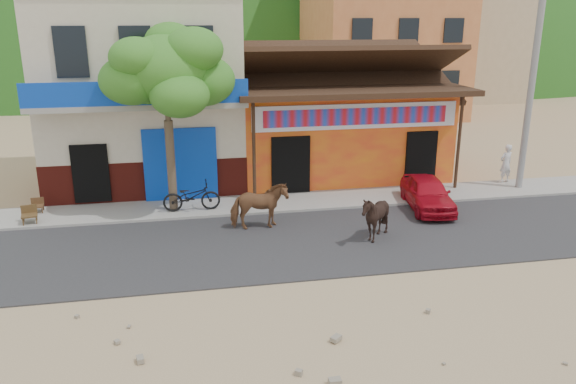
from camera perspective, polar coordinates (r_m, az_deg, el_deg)
name	(u,v)px	position (r m, az deg, el deg)	size (l,w,h in m)	color
ground	(360,277)	(14.40, 7.30, -8.56)	(120.00, 120.00, 0.00)	#9E825B
road	(333,239)	(16.57, 4.64, -4.82)	(60.00, 5.00, 0.04)	#28282B
sidewalk	(307,201)	(19.74, 1.95, -0.95)	(60.00, 2.00, 0.12)	gray
dance_club	(333,129)	(23.54, 4.61, 6.39)	(8.00, 6.00, 3.60)	orange
cafe_building	(145,92)	(22.47, -14.34, 9.78)	(7.00, 6.00, 7.00)	beige
apartment_front	(382,21)	(38.60, 9.50, 16.76)	(9.00, 9.00, 12.00)	#CC723F
apartment_rear	(464,34)	(47.76, 17.42, 15.10)	(8.00, 8.00, 10.00)	tan
tree	(168,120)	(18.34, -12.07, 7.12)	(3.00, 3.00, 6.00)	#2D721E
utility_pole	(532,80)	(22.18, 23.57, 10.42)	(0.24, 0.24, 8.00)	gray
cow_tan	(259,206)	(17.06, -2.96, -1.45)	(0.78, 1.72, 1.45)	brown
cow_dark	(375,217)	(16.39, 8.83, -2.52)	(1.14, 1.28, 1.41)	black
red_car	(427,193)	(19.47, 13.98, -0.09)	(1.31, 3.25, 1.11)	#B40C1D
scooter	(192,196)	(18.75, -9.77, -0.44)	(0.65, 1.86, 0.98)	black
pedestrian	(506,163)	(23.19, 21.25, 2.72)	(0.55, 0.36, 1.50)	silver
cafe_chair_left	(36,200)	(20.10, -24.20, -0.73)	(0.40, 0.40, 0.85)	#452617
cafe_chair_right	(28,208)	(19.12, -24.89, -1.45)	(0.47, 0.47, 1.00)	#493318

